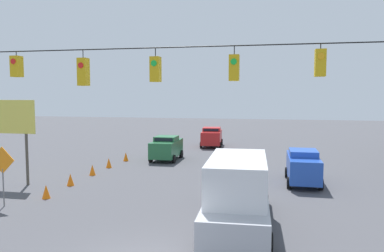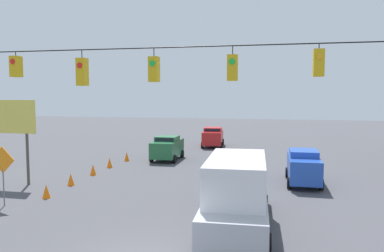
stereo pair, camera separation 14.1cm
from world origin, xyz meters
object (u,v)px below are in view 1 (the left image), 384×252
overhead_signal_span (156,105)px  traffic_cone_fifth (126,157)px  work_zone_sign (2,165)px  sedan_red_withflow_deep (212,137)px  traffic_cone_nearest (46,192)px  traffic_cone_fourth (109,163)px  sedan_green_withflow_far (166,148)px  roadside_billboard (5,123)px  traffic_cone_third (92,170)px  box_truck_silver_crossing_near (238,192)px  traffic_cone_second (70,180)px  sedan_blue_oncoming_far (303,166)px

overhead_signal_span → traffic_cone_fifth: (7.28, -15.29, -4.55)m
work_zone_sign → sedan_red_withflow_deep: bearing=-106.5°
overhead_signal_span → traffic_cone_nearest: 9.61m
traffic_cone_fourth → sedan_green_withflow_far: bearing=-128.9°
sedan_red_withflow_deep → work_zone_sign: bearing=73.5°
sedan_green_withflow_far → traffic_cone_fourth: size_ratio=5.49×
sedan_red_withflow_deep → roadside_billboard: bearing=62.5°
overhead_signal_span → sedan_red_withflow_deep: bearing=-85.7°
traffic_cone_third → traffic_cone_fifth: same height
box_truck_silver_crossing_near → sedan_green_withflow_far: (6.89, -14.10, -0.40)m
sedan_red_withflow_deep → work_zone_sign: (6.51, 22.03, 0.98)m
traffic_cone_fourth → work_zone_sign: work_zone_sign is taller
traffic_cone_fifth → roadside_billboard: bearing=64.9°
traffic_cone_fourth → roadside_billboard: roadside_billboard is taller
sedan_red_withflow_deep → roadside_billboard: size_ratio=0.84×
traffic_cone_fourth → roadside_billboard: size_ratio=0.14×
traffic_cone_third → traffic_cone_fifth: bearing=-91.9°
sedan_green_withflow_far → traffic_cone_nearest: sedan_green_withflow_far is taller
sedan_red_withflow_deep → traffic_cone_nearest: size_ratio=5.89×
roadside_billboard → overhead_signal_span: bearing=149.0°
sedan_green_withflow_far → traffic_cone_third: 7.28m
sedan_red_withflow_deep → traffic_cone_third: sedan_red_withflow_deep is taller
work_zone_sign → traffic_cone_second: bearing=-103.1°
sedan_blue_oncoming_far → box_truck_silver_crossing_near: bearing=68.6°
traffic_cone_nearest → traffic_cone_third: same height
box_truck_silver_crossing_near → traffic_cone_second: bearing=-25.3°
box_truck_silver_crossing_near → sedan_green_withflow_far: box_truck_silver_crossing_near is taller
traffic_cone_fourth → traffic_cone_third: bearing=90.1°
sedan_blue_oncoming_far → work_zone_sign: (14.20, 7.64, 0.95)m
traffic_cone_nearest → traffic_cone_third: bearing=-87.6°
sedan_red_withflow_deep → sedan_blue_oncoming_far: bearing=118.1°
box_truck_silver_crossing_near → traffic_cone_third: bearing=-37.0°
overhead_signal_span → sedan_blue_oncoming_far: overhead_signal_span is taller
sedan_red_withflow_deep → roadside_billboard: (9.39, 18.08, 2.60)m
traffic_cone_third → traffic_cone_fourth: size_ratio=1.00×
traffic_cone_second → sedan_red_withflow_deep: bearing=-107.3°
box_truck_silver_crossing_near → traffic_cone_nearest: 10.12m
box_truck_silver_crossing_near → traffic_cone_fifth: size_ratio=10.50×
traffic_cone_nearest → traffic_cone_fourth: same height
traffic_cone_fifth → sedan_blue_oncoming_far: bearing=159.7°
work_zone_sign → traffic_cone_third: bearing=-97.6°
sedan_red_withflow_deep → traffic_cone_fourth: sedan_red_withflow_deep is taller
sedan_green_withflow_far → traffic_cone_fifth: bearing=21.0°
work_zone_sign → roadside_billboard: bearing=-53.9°
box_truck_silver_crossing_near → traffic_cone_nearest: size_ratio=10.50×
sedan_green_withflow_far → work_zone_sign: (4.13, 13.63, 0.99)m
traffic_cone_third → traffic_cone_fourth: bearing=-89.9°
work_zone_sign → box_truck_silver_crossing_near: bearing=177.6°
overhead_signal_span → sedan_red_withflow_deep: overhead_signal_span is taller
traffic_cone_fourth → sedan_red_withflow_deep: bearing=-114.3°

